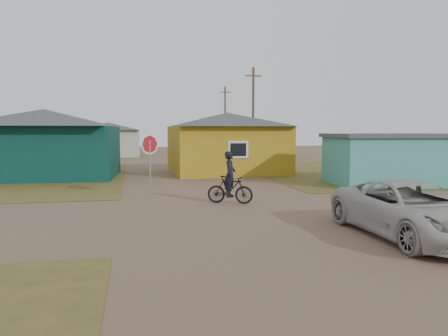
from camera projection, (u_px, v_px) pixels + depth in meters
The scene contains 13 objects.
ground at pixel (244, 215), 14.22m from camera, with size 120.00×120.00×0.00m, color brown.
grass_ne at pixel (394, 171), 29.77m from camera, with size 20.00×18.00×0.00m, color brown.
house_teal at pixel (45, 143), 25.45m from camera, with size 8.93×7.08×4.00m.
house_yellow at pixel (227, 142), 28.20m from camera, with size 7.72×6.76×3.90m.
shed_turquoise at pixel (391, 159), 22.39m from camera, with size 6.71×4.93×2.60m.
house_pale_west at pixel (108, 139), 45.96m from camera, with size 7.04×6.15×3.60m.
house_beige_east at pixel (241, 137), 55.10m from camera, with size 6.95×6.05×3.60m.
house_pale_north at pixel (49, 138), 56.02m from camera, with size 6.28×5.81×3.40m.
utility_pole_near at pixel (253, 114), 36.64m from camera, with size 1.40×0.20×8.00m.
utility_pole_far at pixel (225, 119), 52.44m from camera, with size 1.40×0.20×8.00m.
stop_sign at pixel (150, 151), 17.69m from camera, with size 0.85×0.20×2.63m.
cyclist at pixel (230, 185), 16.48m from camera, with size 1.80×1.18×1.98m.
vehicle at pixel (413, 210), 11.23m from camera, with size 2.39×5.19×1.44m, color #B7B6B2.
Camera 1 is at (-3.53, -13.59, 2.77)m, focal length 35.00 mm.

